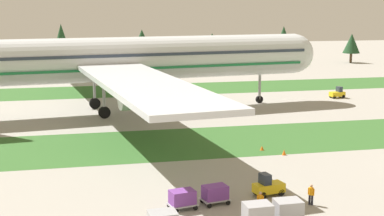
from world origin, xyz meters
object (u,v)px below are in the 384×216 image
Objects in this scene: pushback_tractor at (338,93)px; uld_container_2 at (288,210)px; uld_container_0 at (258,215)px; baggage_tug at (268,186)px; ground_crew_marshaller at (260,201)px; airliner at (113,59)px; ground_crew_loader at (311,194)px; taxiway_marker_1 at (262,148)px; cargo_dolly_second at (182,198)px; cargo_dolly_lead at (215,193)px; taxiway_marker_0 at (284,152)px.

pushback_tractor is 1.37× the size of uld_container_2.
baggage_tug is at bearing 63.69° from uld_container_0.
pushback_tractor is 58.13m from ground_crew_marshaller.
airliner is at bearing 98.34° from uld_container_0.
taxiway_marker_1 is (1.90, 17.25, -0.69)m from ground_crew_loader.
pushback_tractor is at bearing 51.31° from taxiway_marker_1.
ground_crew_loader is at bearing 30.75° from baggage_tug.
cargo_dolly_second is at bearing -166.24° from ground_crew_marshaller.
uld_container_2 is at bearing 142.38° from pushback_tractor.
taxiway_marker_1 is at bearing 150.99° from baggage_tug.
pushback_tractor is 1.37× the size of uld_container_0.
pushback_tractor is 5.39× the size of taxiway_marker_1.
cargo_dolly_lead is 1.23× the size of uld_container_2.
ground_crew_marshaller is at bearing -123.23° from ground_crew_loader.
uld_container_2 is (-0.43, -5.55, -0.03)m from baggage_tug.
uld_container_2 is (9.46, -45.83, -7.25)m from airliner.
cargo_dolly_lead reaches higher than taxiway_marker_1.
taxiway_marker_0 is (8.18, 15.61, -0.64)m from ground_crew_marshaller.
cargo_dolly_lead is (4.97, -41.28, -7.12)m from airliner.
ground_crew_marshaller reaches higher than taxiway_marker_1.
cargo_dolly_second is 4.82× the size of taxiway_marker_1.
baggage_tug reaches higher than uld_container_2.
taxiway_marker_0 is at bearing 127.80° from cargo_dolly_lead.
taxiway_marker_0 is (16.09, -28.36, -7.74)m from airliner.
cargo_dolly_lead is 0.89× the size of pushback_tractor.
ground_crew_loader is (10.40, -1.32, 0.03)m from cargo_dolly_second.
ground_crew_marshaller is at bearing -39.73° from baggage_tug.
baggage_tug is 15.06m from taxiway_marker_1.
pushback_tractor reaches higher than uld_container_0.
cargo_dolly_lead is 57.58m from pushback_tractor.
taxiway_marker_1 is (-24.78, -30.95, -0.56)m from pushback_tractor.
ground_crew_marshaller is (2.94, -2.69, 0.03)m from cargo_dolly_lead.
uld_container_0 is at bearing -79.57° from ground_crew_marshaller.
uld_container_0 is at bearing 8.10° from cargo_dolly_lead.
baggage_tug is 5.57m from uld_container_2.
pushback_tractor is 1.58× the size of ground_crew_marshaller.
ground_crew_loader is at bearing 40.89° from uld_container_2.
ground_crew_marshaller reaches higher than taxiway_marker_0.
airliner reaches higher than ground_crew_marshaller.
uld_container_0 is (-1.09, -2.52, -0.07)m from ground_crew_marshaller.
cargo_dolly_lead is 7.79m from ground_crew_loader.
ground_crew_loader is at bearing 43.47° from ground_crew_marshaller.
taxiway_marker_1 is (-1.66, 2.43, -0.05)m from taxiway_marker_0.
pushback_tractor is at bearing 135.61° from baggage_tug.
ground_crew_marshaller is 19.19m from taxiway_marker_1.
airliner is at bearing 133.99° from ground_crew_marshaller.
uld_container_2 is 18.69m from taxiway_marker_0.
ground_crew_loader is 3.41× the size of taxiway_marker_1.
uld_container_2 reaches higher than taxiway_marker_0.
ground_crew_marshaller is at bearing -117.65° from taxiway_marker_0.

